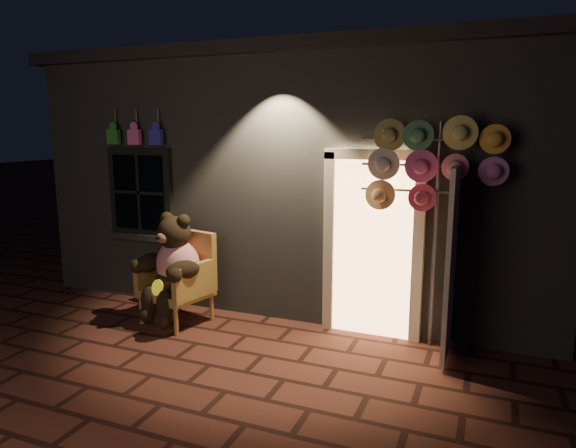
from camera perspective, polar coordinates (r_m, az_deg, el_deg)
The scene contains 5 objects.
ground at distance 5.58m, azimuth -8.72°, elevation -15.23°, with size 60.00×60.00×0.00m, color #4D251D.
shop_building at distance 8.71m, azimuth 4.56°, elevation 6.08°, with size 7.30×5.95×3.51m.
wicker_armchair at distance 6.65m, azimuth -11.78°, elevation -5.80°, with size 0.92×0.86×1.13m.
teddy_bear at distance 6.50m, azimuth -12.70°, elevation -4.71°, with size 0.94×0.83×1.33m.
hat_rack at distance 5.61m, azimuth 15.56°, elevation 6.52°, with size 1.54×0.22×2.51m.
Camera 1 is at (2.62, -4.28, 2.42)m, focal length 32.00 mm.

